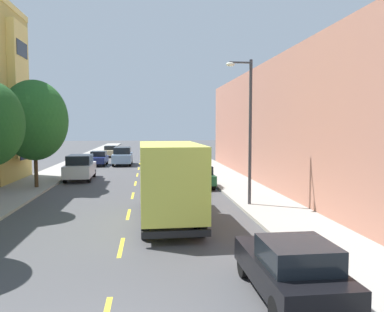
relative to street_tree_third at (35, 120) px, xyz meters
name	(u,v)px	position (x,y,z in m)	size (l,w,h in m)	color
ground_plane	(138,171)	(6.40, 9.85, -4.52)	(160.00, 160.00, 0.00)	#424244
sidewalk_left	(54,174)	(-0.70, 7.85, -4.45)	(3.20, 120.00, 0.14)	#99968E
sidewalk_right	(217,172)	(13.50, 7.85, -4.45)	(3.20, 120.00, 0.14)	#99968E
lane_centerline_dashes	(136,179)	(6.40, 4.35, -4.52)	(0.14, 47.20, 0.01)	yellow
apartment_block_opposite	(330,125)	(20.10, -0.15, -0.32)	(10.00, 36.00, 8.41)	#B27560
street_tree_third	(35,120)	(0.00, 0.00, 0.00)	(4.25, 4.25, 7.00)	#47331E
street_lamp	(248,122)	(12.36, -7.07, -0.17)	(1.35, 0.28, 7.32)	#38383D
delivery_box_truck	(168,177)	(8.21, -9.71, -2.59)	(2.56, 7.75, 3.41)	#D8D84C
parked_suv_teal	(176,151)	(10.83, 23.12, -3.54)	(2.00, 4.82, 1.93)	#195B60
parked_pickup_silver	(171,149)	(10.72, 31.67, -3.70)	(2.09, 5.33, 1.73)	#B2B5BA
parked_hatchback_navy	(98,158)	(2.06, 15.48, -3.77)	(1.78, 4.02, 1.50)	navy
parked_hatchback_black	(291,268)	(10.69, -17.63, -3.77)	(1.78, 4.02, 1.50)	black
parked_hatchback_forest	(199,176)	(10.77, -0.38, -3.77)	(1.82, 4.03, 1.50)	#194C28
parked_hatchback_champagne	(110,151)	(2.17, 27.39, -3.77)	(1.80, 4.03, 1.50)	tan
parked_suv_white	(80,167)	(2.08, 4.32, -3.54)	(2.08, 4.85, 1.93)	silver
parked_wagon_red	(186,163)	(10.76, 8.27, -3.72)	(1.83, 4.70, 1.50)	#AD1E1E
parked_wagon_orange	(181,157)	(10.89, 15.62, -3.72)	(1.90, 4.73, 1.50)	orange
moving_sky_sedan	(123,156)	(4.60, 15.67, -3.54)	(1.95, 4.80, 1.93)	#7A9EC6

